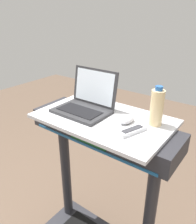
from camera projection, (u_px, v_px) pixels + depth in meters
desk_board at (103, 119)px, 1.29m from camera, size 0.76×0.47×0.02m
laptop at (86, 103)px, 1.35m from camera, size 0.32×0.26×0.24m
computer_mouse at (127, 120)px, 1.22m from camera, size 0.07×0.11×0.03m
water_bottle at (157, 107)px, 1.16m from camera, size 0.07×0.07×0.21m
tv_remote at (132, 131)px, 1.12m from camera, size 0.09×0.17×0.02m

